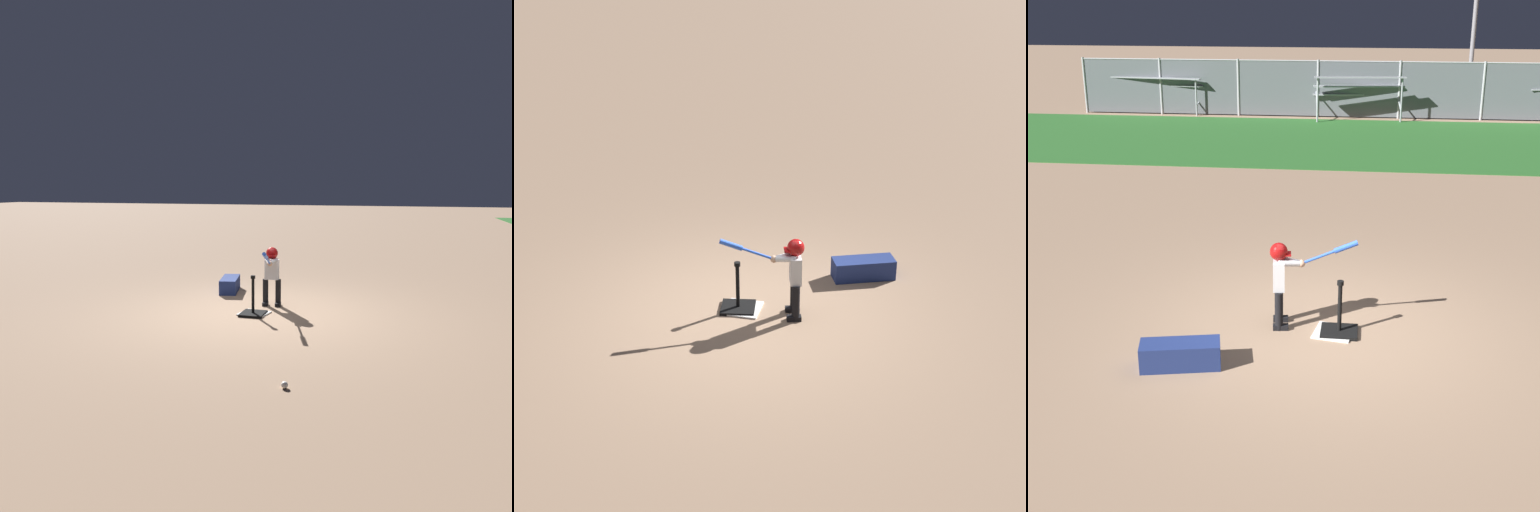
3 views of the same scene
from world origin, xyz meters
TOP-DOWN VIEW (x-y plane):
  - ground_plane at (0.00, 0.00)m, footprint 90.00×90.00m
  - home_plate at (0.05, -0.04)m, footprint 0.51×0.51m
  - batting_tee at (0.11, -0.04)m, footprint 0.43×0.39m
  - batter_child at (-0.57, 0.09)m, footprint 1.01×0.34m
  - baseball at (2.87, 1.14)m, footprint 0.07×0.07m
  - equipment_bag at (-1.52, -1.02)m, footprint 0.89×0.49m

SIDE VIEW (x-z plane):
  - ground_plane at x=0.00m, z-range 0.00..0.00m
  - home_plate at x=0.05m, z-range 0.00..0.02m
  - baseball at x=2.87m, z-range 0.00..0.07m
  - batting_tee at x=0.11m, z-range -0.24..0.42m
  - equipment_bag at x=-1.52m, z-range 0.00..0.28m
  - batter_child at x=-0.57m, z-range 0.12..1.19m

